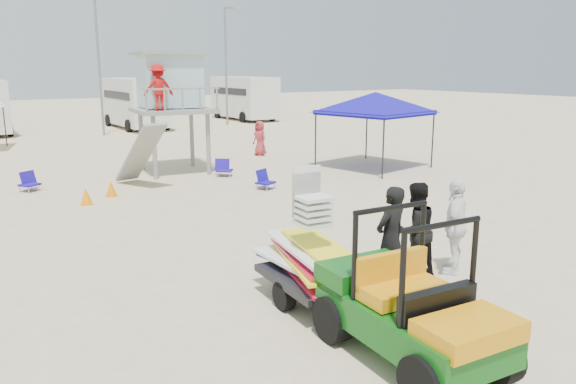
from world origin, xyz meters
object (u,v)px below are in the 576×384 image
surf_trailer (311,256)px  lifeguard_tower (169,86)px  utility_cart (412,296)px  canopy_blue (375,96)px  man_left (391,239)px

surf_trailer → lifeguard_tower: lifeguard_tower is taller
utility_cart → surf_trailer: 2.34m
canopy_blue → utility_cart: bearing=-129.7°
man_left → canopy_blue: 13.02m
man_left → canopy_blue: (8.33, 9.83, 1.90)m
surf_trailer → man_left: size_ratio=1.25×
utility_cart → surf_trailer: surf_trailer is taller
utility_cart → lifeguard_tower: (2.67, 15.36, 2.33)m
surf_trailer → man_left: bearing=-11.2°
utility_cart → surf_trailer: bearing=89.8°
utility_cart → man_left: 2.54m
utility_cart → man_left: utility_cart is taller
surf_trailer → canopy_blue: bearing=44.1°
lifeguard_tower → man_left: bearing=-94.9°
canopy_blue → lifeguard_tower: bearing=154.1°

